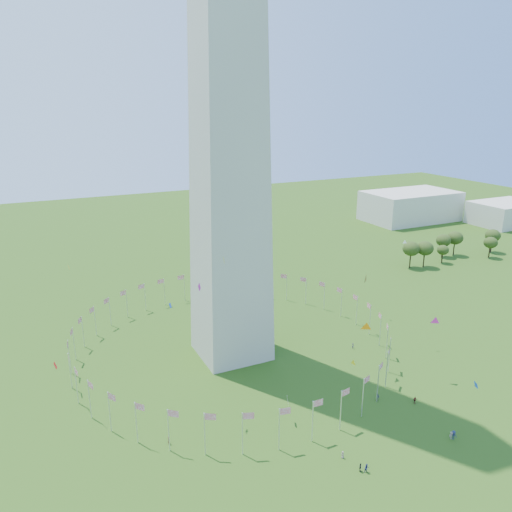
% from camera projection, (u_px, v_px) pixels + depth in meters
% --- Properties ---
extents(ground, '(600.00, 600.00, 0.00)m').
position_uv_depth(ground, '(341.00, 474.00, 88.42)').
color(ground, '#234410').
rests_on(ground, ground).
extents(flag_ring, '(80.24, 80.24, 9.00)m').
position_uv_depth(flag_ring, '(232.00, 337.00, 130.19)').
color(flag_ring, silver).
rests_on(flag_ring, ground).
extents(gov_building_east_a, '(50.00, 30.00, 16.00)m').
position_uv_depth(gov_building_east_a, '(410.00, 206.00, 277.19)').
color(gov_building_east_a, beige).
rests_on(gov_building_east_a, ground).
extents(gov_building_east_b, '(35.00, 25.00, 12.00)m').
position_uv_depth(gov_building_east_b, '(506.00, 213.00, 268.41)').
color(gov_building_east_b, beige).
rests_on(gov_building_east_b, ground).
extents(crowd, '(88.76, 69.92, 1.97)m').
position_uv_depth(crowd, '(415.00, 478.00, 86.30)').
color(crowd, slate).
rests_on(crowd, ground).
extents(kites_aloft, '(102.92, 73.09, 41.50)m').
position_uv_depth(kites_aloft, '(337.00, 312.00, 109.19)').
color(kites_aloft, '#CC2699').
rests_on(kites_aloft, ground).
extents(tree_line_east, '(53.74, 15.38, 10.47)m').
position_uv_depth(tree_line_east, '(450.00, 248.00, 207.43)').
color(tree_line_east, '#364D19').
rests_on(tree_line_east, ground).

